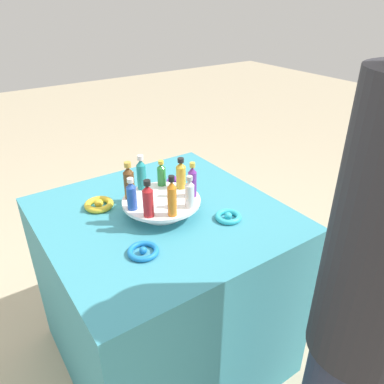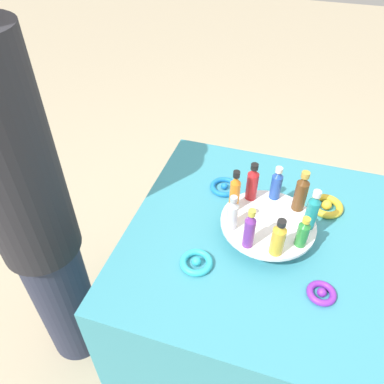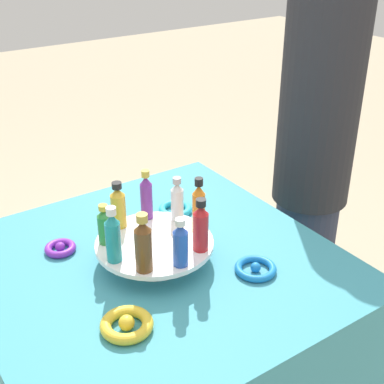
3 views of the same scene
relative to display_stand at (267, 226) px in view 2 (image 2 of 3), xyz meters
name	(u,v)px [view 2 (image 2 of 3)]	position (x,y,z in m)	size (l,w,h in m)	color
ground_plane	(244,348)	(0.00, 0.00, -0.82)	(12.00, 12.00, 0.00)	tan
party_table	(253,301)	(0.00, 0.00, -0.43)	(0.88, 0.88, 0.78)	teal
display_stand	(267,226)	(0.00, 0.00, 0.00)	(0.30, 0.30, 0.06)	white
bottle_orange	(235,192)	(-0.12, 0.02, 0.09)	(0.03, 0.03, 0.15)	orange
bottle_clear	(232,214)	(-0.11, -0.06, 0.08)	(0.03, 0.03, 0.12)	silver
bottle_purple	(249,230)	(-0.04, -0.11, 0.08)	(0.03, 0.03, 0.14)	#702D93
bottle_gold	(278,238)	(0.04, -0.11, 0.08)	(0.04, 0.04, 0.13)	gold
bottle_green	(303,233)	(0.10, -0.06, 0.07)	(0.03, 0.03, 0.11)	#288438
bottle_teal	(312,211)	(0.12, 0.02, 0.09)	(0.04, 0.04, 0.14)	teal
bottle_brown	(301,192)	(0.08, 0.09, 0.09)	(0.04, 0.04, 0.15)	brown
bottle_blue	(277,184)	(0.00, 0.12, 0.08)	(0.04, 0.04, 0.12)	#234CAD
bottle_red	(252,183)	(-0.08, 0.09, 0.08)	(0.04, 0.04, 0.14)	#B21E23
ribbon_bow_teal	(196,262)	(-0.18, -0.18, -0.03)	(0.10, 0.10, 0.03)	#2DB7CC
ribbon_bow_purple	(321,293)	(0.18, -0.18, -0.03)	(0.08, 0.08, 0.03)	purple
ribbon_bow_gold	(326,206)	(0.18, 0.18, -0.03)	(0.11, 0.11, 0.04)	gold
ribbon_bow_blue	(224,187)	(-0.18, 0.18, -0.03)	(0.10, 0.10, 0.03)	blue
person_figure	(33,219)	(-0.75, -0.18, -0.03)	(0.27, 0.27, 1.57)	#282D42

